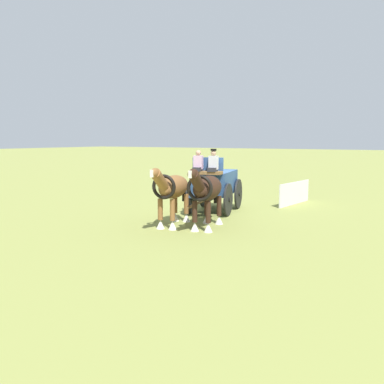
% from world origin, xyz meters
% --- Properties ---
extents(ground_plane, '(220.00, 220.00, 0.00)m').
position_xyz_m(ground_plane, '(0.00, 0.00, 0.00)').
color(ground_plane, olive).
extents(show_wagon, '(5.57, 2.42, 2.80)m').
position_xyz_m(show_wagon, '(0.16, 0.04, 1.24)').
color(show_wagon, '#2D4C7A').
rests_on(show_wagon, ground).
extents(draft_horse_near, '(3.08, 1.32, 2.25)m').
position_xyz_m(draft_horse_near, '(3.36, 1.41, 1.38)').
color(draft_horse_near, '#331E14').
rests_on(draft_horse_near, ground).
extents(draft_horse_off, '(3.12, 1.29, 2.25)m').
position_xyz_m(draft_horse_off, '(3.65, 0.14, 1.37)').
color(draft_horse_off, brown).
rests_on(draft_horse_off, ground).
extents(sponsor_banner, '(3.18, 0.47, 1.10)m').
position_xyz_m(sponsor_banner, '(-3.73, 2.42, 0.55)').
color(sponsor_banner, silver).
rests_on(sponsor_banner, ground).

